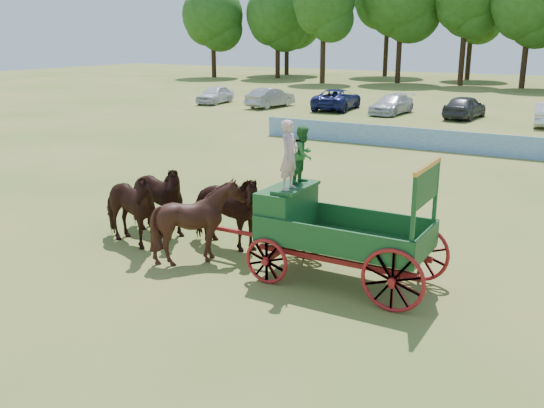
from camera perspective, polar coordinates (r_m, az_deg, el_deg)
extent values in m
plane|color=olive|center=(13.26, 13.42, -9.62)|extent=(160.00, 160.00, 0.00)
imported|color=black|center=(16.76, -13.52, -0.39)|extent=(2.66, 1.59, 2.10)
imported|color=black|center=(17.54, -11.08, 0.48)|extent=(2.60, 1.40, 2.10)
imported|color=black|center=(15.26, -6.91, -1.64)|extent=(2.08, 1.90, 2.11)
imported|color=black|center=(16.11, -4.58, -0.64)|extent=(2.53, 1.23, 2.10)
cube|color=#A31024|center=(14.71, 1.35, -4.06)|extent=(0.12, 2.00, 0.12)
cube|color=#A31024|center=(13.64, 12.56, -6.09)|extent=(0.12, 2.00, 0.12)
cube|color=#A31024|center=(13.59, 5.83, -5.31)|extent=(3.80, 0.10, 0.12)
cube|color=#A31024|center=(14.54, 7.61, -3.94)|extent=(3.80, 0.10, 0.12)
cube|color=#A31024|center=(15.09, -1.65, -2.94)|extent=(2.80, 0.09, 0.09)
cube|color=#1B5229|center=(13.97, 6.79, -3.53)|extent=(3.80, 1.80, 0.10)
cube|color=#1B5229|center=(13.11, 5.31, -3.40)|extent=(3.80, 0.06, 0.55)
cube|color=#1B5229|center=(14.65, 8.19, -1.42)|extent=(3.80, 0.06, 0.55)
cube|color=#1B5229|center=(13.30, 14.30, -3.56)|extent=(0.06, 1.80, 0.55)
cube|color=#1B5229|center=(14.42, 1.38, -0.50)|extent=(0.85, 1.70, 1.05)
cube|color=#1B5229|center=(14.15, 2.28, 1.57)|extent=(0.55, 1.50, 0.08)
cube|color=#1B5229|center=(14.65, 0.07, -1.05)|extent=(0.10, 1.60, 0.65)
cube|color=#1B5229|center=(14.66, 0.68, -2.27)|extent=(0.55, 1.60, 0.06)
cube|color=#1B5229|center=(12.38, 13.13, -1.74)|extent=(0.08, 0.08, 1.80)
cube|color=#1B5229|center=(13.87, 15.08, 0.00)|extent=(0.08, 0.08, 1.80)
cube|color=#1B5229|center=(12.97, 14.33, 1.72)|extent=(0.07, 1.75, 0.75)
cube|color=#C78633|center=(12.88, 14.45, 3.45)|extent=(0.08, 1.80, 0.09)
cube|color=#C78633|center=(12.98, 14.16, 1.74)|extent=(0.02, 1.30, 0.12)
torus|color=#A31024|center=(13.95, -0.52, -5.40)|extent=(1.09, 0.09, 1.09)
torus|color=#A31024|center=(15.52, 3.03, -3.20)|extent=(1.09, 0.09, 1.09)
torus|color=#A31024|center=(12.76, 11.28, -7.09)|extent=(1.39, 0.09, 1.39)
torus|color=#A31024|center=(14.46, 13.74, -4.47)|extent=(1.39, 0.09, 1.39)
imported|color=#D6A3A5|center=(13.67, 1.64, 4.63)|extent=(0.38, 0.58, 1.58)
imported|color=#286A2C|center=(14.30, 2.97, 4.67)|extent=(0.52, 0.66, 1.36)
cube|color=#1C529C|center=(30.32, 21.61, 5.05)|extent=(26.00, 0.08, 1.05)
imported|color=silver|center=(50.87, -5.37, 10.22)|extent=(2.21, 4.46, 1.46)
imported|color=gray|center=(47.99, -0.15, 9.98)|extent=(2.18, 4.70, 1.49)
imported|color=navy|center=(46.78, 6.14, 9.78)|extent=(3.17, 5.84, 1.55)
imported|color=silver|center=(44.72, 11.20, 9.18)|extent=(2.30, 4.86, 1.37)
imported|color=#333338|center=(43.57, 17.69, 8.71)|extent=(2.29, 4.76, 1.57)
cylinder|color=#382314|center=(81.88, -5.50, 13.28)|extent=(0.60, 0.60, 4.26)
sphere|color=#214712|center=(81.84, -5.61, 17.28)|extent=(7.81, 7.81, 7.81)
cylinder|color=#382314|center=(79.79, 0.54, 13.30)|extent=(0.60, 0.60, 4.31)
sphere|color=#214712|center=(79.75, 0.55, 17.46)|extent=(7.98, 7.98, 7.98)
cylinder|color=#382314|center=(72.05, 4.79, 13.23)|extent=(0.60, 0.60, 4.93)
sphere|color=#214712|center=(72.06, 4.92, 18.50)|extent=(7.00, 7.00, 7.00)
cylinder|color=#382314|center=(73.46, 11.82, 13.21)|extent=(0.60, 0.60, 5.44)
cylinder|color=#382314|center=(71.86, 17.43, 12.70)|extent=(0.60, 0.60, 5.22)
cylinder|color=#382314|center=(70.11, 22.62, 12.00)|extent=(0.60, 0.60, 4.82)
sphere|color=#214712|center=(70.11, 23.19, 17.26)|extent=(7.96, 7.96, 7.96)
cylinder|color=#382314|center=(86.35, 1.39, 13.66)|extent=(0.60, 0.60, 4.82)
sphere|color=#214712|center=(86.35, 1.42, 17.95)|extent=(9.54, 9.54, 9.54)
cylinder|color=#382314|center=(84.92, 10.65, 13.72)|extent=(0.60, 0.60, 5.89)
cylinder|color=#382314|center=(80.79, 18.01, 12.81)|extent=(0.60, 0.60, 4.93)
sphere|color=#214712|center=(80.80, 18.42, 17.49)|extent=(7.80, 7.80, 7.80)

